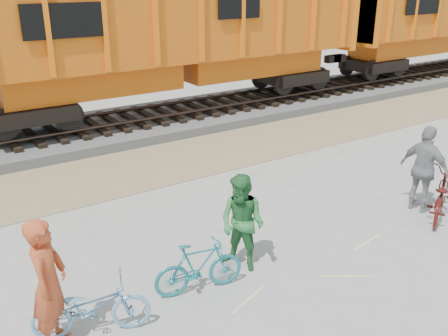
{
  "coord_description": "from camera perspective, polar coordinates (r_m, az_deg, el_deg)",
  "views": [
    {
      "loc": [
        -5.03,
        -6.16,
        4.9
      ],
      "look_at": [
        0.05,
        1.5,
        1.3
      ],
      "focal_mm": 40.0,
      "sensor_mm": 36.0,
      "label": 1
    }
  ],
  "objects": [
    {
      "name": "person_man",
      "position": [
        8.66,
        2.09,
        -6.32
      ],
      "size": [
        0.95,
        1.05,
        1.75
      ],
      "primitive_type": "imported",
      "rotation": [
        0.0,
        0.0,
        -1.16
      ],
      "color": "#2B6E35",
      "rests_on": "ground"
    },
    {
      "name": "ballast_bed",
      "position": [
        16.66,
        -14.58,
        4.11
      ],
      "size": [
        120.0,
        4.0,
        0.3
      ],
      "primitive_type": "cube",
      "color": "slate",
      "rests_on": "ground"
    },
    {
      "name": "person_woman",
      "position": [
        11.56,
        21.93,
        -0.14
      ],
      "size": [
        0.58,
        1.17,
        1.93
      ],
      "primitive_type": "imported",
      "rotation": [
        0.0,
        0.0,
        1.67
      ],
      "color": "gray",
      "rests_on": "ground"
    },
    {
      "name": "hopper_car_center",
      "position": [
        17.33,
        -5.31,
        15.02
      ],
      "size": [
        14.0,
        3.13,
        4.65
      ],
      "color": "black",
      "rests_on": "track"
    },
    {
      "name": "gravel_strip",
      "position": [
        13.61,
        -9.52,
        0.0
      ],
      "size": [
        120.0,
        3.0,
        0.02
      ],
      "primitive_type": "cube",
      "color": "#97845D",
      "rests_on": "ground"
    },
    {
      "name": "bicycle_blue",
      "position": [
        7.64,
        -14.96,
        -15.15
      ],
      "size": [
        1.79,
        1.12,
        0.89
      ],
      "primitive_type": "imported",
      "rotation": [
        0.0,
        0.0,
        1.23
      ],
      "color": "#6EA3CE",
      "rests_on": "ground"
    },
    {
      "name": "bicycle_maroon",
      "position": [
        11.61,
        23.5,
        -2.76
      ],
      "size": [
        2.0,
        1.53,
        1.01
      ],
      "primitive_type": "imported",
      "rotation": [
        0.0,
        0.0,
        2.09
      ],
      "color": "#46110D",
      "rests_on": "ground"
    },
    {
      "name": "hopper_car_right",
      "position": [
        27.77,
        24.19,
        15.69
      ],
      "size": [
        14.0,
        3.13,
        4.65
      ],
      "color": "black",
      "rests_on": "track"
    },
    {
      "name": "bicycle_teal",
      "position": [
        8.26,
        -2.89,
        -11.24
      ],
      "size": [
        1.56,
        0.71,
        0.91
      ],
      "primitive_type": "imported",
      "rotation": [
        0.0,
        0.0,
        1.37
      ],
      "color": "#1C717A",
      "rests_on": "ground"
    },
    {
      "name": "ground",
      "position": [
        9.34,
        4.92,
        -10.36
      ],
      "size": [
        120.0,
        120.0,
        0.0
      ],
      "primitive_type": "plane",
      "color": "#9E9E99",
      "rests_on": "ground"
    },
    {
      "name": "person_solo",
      "position": [
        7.33,
        -19.38,
        -12.39
      ],
      "size": [
        0.78,
        0.85,
        1.95
      ],
      "primitive_type": "imported",
      "rotation": [
        0.0,
        0.0,
        1.0
      ],
      "color": "#AE4421",
      "rests_on": "ground"
    },
    {
      "name": "track",
      "position": [
        16.57,
        -14.68,
        5.18
      ],
      "size": [
        120.0,
        2.6,
        0.24
      ],
      "color": "black",
      "rests_on": "ballast_bed"
    }
  ]
}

